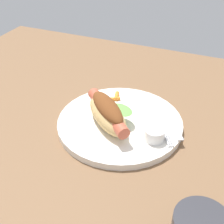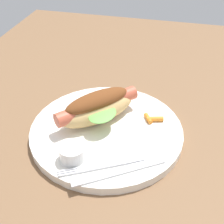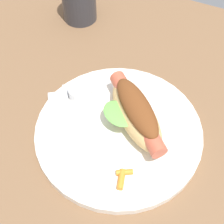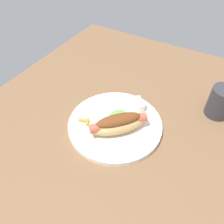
# 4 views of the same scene
# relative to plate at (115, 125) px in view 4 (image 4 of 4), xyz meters

# --- Properties ---
(ground_plane) EXTENTS (1.20, 0.90, 0.02)m
(ground_plane) POSITION_rel_plate_xyz_m (0.03, -0.01, -0.02)
(ground_plane) COLOR brown
(plate) EXTENTS (0.29, 0.29, 0.02)m
(plate) POSITION_rel_plate_xyz_m (0.00, 0.00, 0.00)
(plate) COLOR white
(plate) RESTS_ON ground_plane
(hot_dog) EXTENTS (0.15, 0.15, 0.06)m
(hot_dog) POSITION_rel_plate_xyz_m (0.02, 0.02, 0.04)
(hot_dog) COLOR tan
(hot_dog) RESTS_ON plate
(sauce_ramekin) EXTENTS (0.04, 0.04, 0.03)m
(sauce_ramekin) POSITION_rel_plate_xyz_m (-0.09, 0.03, 0.02)
(sauce_ramekin) COLOR white
(sauce_ramekin) RESTS_ON plate
(fork) EXTENTS (0.09, 0.15, 0.00)m
(fork) POSITION_rel_plate_xyz_m (-0.09, -0.03, 0.01)
(fork) COLOR silver
(fork) RESTS_ON plate
(knife) EXTENTS (0.10, 0.14, 0.00)m
(knife) POSITION_rel_plate_xyz_m (-0.10, -0.05, 0.01)
(knife) COLOR silver
(knife) RESTS_ON plate
(carrot_garnish) EXTENTS (0.03, 0.04, 0.01)m
(carrot_garnish) POSITION_rel_plate_xyz_m (0.04, -0.08, 0.01)
(carrot_garnish) COLOR orange
(carrot_garnish) RESTS_ON plate
(drinking_cup) EXTENTS (0.08, 0.08, 0.10)m
(drinking_cup) POSITION_rel_plate_xyz_m (-0.21, 0.26, 0.04)
(drinking_cup) COLOR #333338
(drinking_cup) RESTS_ON ground_plane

